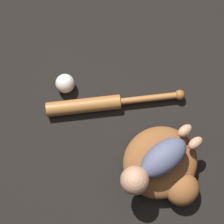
{
  "coord_description": "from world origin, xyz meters",
  "views": [
    {
      "loc": [
        0.27,
        0.07,
        1.42
      ],
      "look_at": [
        0.0,
        -0.21,
        0.08
      ],
      "focal_mm": 60.0,
      "sensor_mm": 36.0,
      "label": 1
    }
  ],
  "objects_px": {
    "baby_figure": "(156,163)",
    "baseball_bat": "(98,104)",
    "baseball_glove": "(164,166)",
    "baseball": "(65,83)"
  },
  "relations": [
    {
      "from": "baseball",
      "to": "baby_figure",
      "type": "bearing_deg",
      "value": 92.11
    },
    {
      "from": "baseball_glove",
      "to": "baseball_bat",
      "type": "relative_size",
      "value": 0.73
    },
    {
      "from": "baby_figure",
      "to": "baseball_glove",
      "type": "bearing_deg",
      "value": 144.24
    },
    {
      "from": "baby_figure",
      "to": "baseball_bat",
      "type": "relative_size",
      "value": 0.73
    },
    {
      "from": "baseball_glove",
      "to": "baby_figure",
      "type": "distance_m",
      "value": 0.11
    },
    {
      "from": "baseball_bat",
      "to": "baseball",
      "type": "bearing_deg",
      "value": -75.16
    },
    {
      "from": "baby_figure",
      "to": "baseball",
      "type": "height_order",
      "value": "baby_figure"
    },
    {
      "from": "baby_figure",
      "to": "baseball_bat",
      "type": "height_order",
      "value": "baby_figure"
    },
    {
      "from": "baby_figure",
      "to": "baseball",
      "type": "xyz_separation_m",
      "value": [
        0.02,
        -0.47,
        -0.11
      ]
    },
    {
      "from": "baseball_glove",
      "to": "baseball_bat",
      "type": "distance_m",
      "value": 0.35
    }
  ]
}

